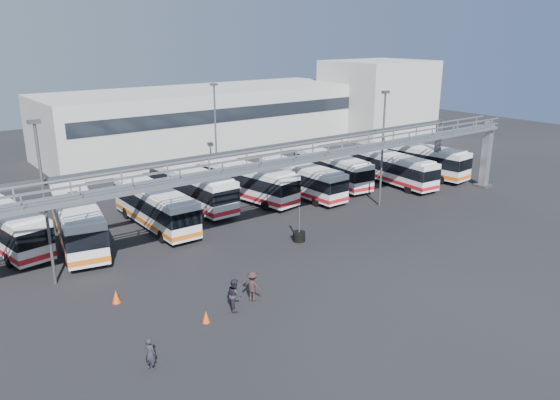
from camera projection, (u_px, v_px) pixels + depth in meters
ground at (333, 263)px, 37.01m from camera, size 140.00×140.00×0.00m
gantry at (281, 167)px, 39.86m from camera, size 51.40×5.15×7.10m
warehouse at (206, 119)px, 71.72m from camera, size 42.00×14.00×8.00m
building_right at (378, 98)px, 81.68m from camera, size 14.00×12.00×11.00m
light_pole_left at (44, 196)px, 32.20m from camera, size 0.70×0.35×10.21m
light_pole_mid at (383, 143)px, 47.57m from camera, size 0.70×0.35×10.21m
light_pole_back at (215, 129)px, 54.40m from camera, size 0.70×0.35×10.21m
bus_1 at (3, 225)px, 38.84m from camera, size 4.35×11.25×3.33m
bus_2 at (77, 220)px, 39.57m from camera, size 4.81×11.85×3.51m
bus_3 at (155, 206)px, 43.22m from camera, size 2.53×10.82×3.29m
bus_4 at (192, 186)px, 48.31m from camera, size 2.92×11.40×3.45m
bus_5 at (248, 181)px, 50.34m from camera, size 4.26×11.21×3.32m
bus_6 at (302, 179)px, 51.53m from camera, size 2.62×10.33×3.12m
bus_7 at (332, 168)px, 55.34m from camera, size 3.57×10.74×3.20m
bus_8 at (393, 168)px, 55.59m from camera, size 3.20×10.50×3.14m
bus_9 at (418, 159)px, 58.85m from camera, size 3.67×11.36×3.39m
pedestrian_a at (150, 354)px, 25.04m from camera, size 0.61×0.71×1.65m
pedestrian_b at (235, 295)px, 30.43m from camera, size 1.01×1.12×1.89m
pedestrian_c at (253, 286)px, 31.48m from camera, size 1.16×1.39×1.86m
cone_left at (206, 317)px, 29.29m from camera, size 0.43×0.43×0.67m
cone_right at (116, 297)px, 31.41m from camera, size 0.65×0.65×0.78m
tire_stack at (299, 235)px, 40.68m from camera, size 0.94×0.94×2.68m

